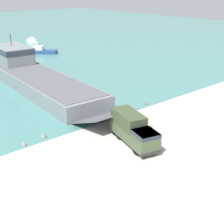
# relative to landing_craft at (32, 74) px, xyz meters

# --- Properties ---
(ground_plane) EXTENTS (240.00, 240.00, 0.00)m
(ground_plane) POSITION_rel_landing_craft_xyz_m (0.65, -25.19, -1.98)
(ground_plane) COLOR #B7B5AD
(landing_craft) EXTENTS (9.33, 38.81, 8.00)m
(landing_craft) POSITION_rel_landing_craft_xyz_m (0.00, 0.00, 0.00)
(landing_craft) COLOR gray
(landing_craft) RESTS_ON ground_plane
(military_truck) EXTENTS (4.13, 7.80, 3.27)m
(military_truck) POSITION_rel_landing_craft_xyz_m (-1.55, -27.55, -0.32)
(military_truck) COLOR #475638
(military_truck) RESTS_ON ground_plane
(soldier_on_ramp) EXTENTS (0.49, 0.47, 1.65)m
(soldier_on_ramp) POSITION_rel_landing_craft_xyz_m (0.78, -28.15, -1.02)
(soldier_on_ramp) COLOR #4C4738
(soldier_on_ramp) RESTS_ON ground_plane
(moored_boat_a) EXTENTS (3.97, 8.23, 1.77)m
(moored_boat_a) POSITION_rel_landing_craft_xyz_m (19.39, 38.90, -1.39)
(moored_boat_a) COLOR white
(moored_boat_a) RESTS_ON ground_plane
(moored_boat_b) EXTENTS (7.69, 7.58, 1.89)m
(moored_boat_b) POSITION_rel_landing_craft_xyz_m (14.28, 23.84, -1.35)
(moored_boat_b) COLOR navy
(moored_boat_b) RESTS_ON ground_plane
(shoreline_rock_a) EXTENTS (0.68, 0.68, 0.68)m
(shoreline_rock_a) POSITION_rel_landing_craft_xyz_m (-8.63, -19.89, -1.98)
(shoreline_rock_a) COLOR gray
(shoreline_rock_a) RESTS_ON ground_plane
(shoreline_rock_b) EXTENTS (0.62, 0.62, 0.62)m
(shoreline_rock_b) POSITION_rel_landing_craft_xyz_m (8.40, -19.90, -1.98)
(shoreline_rock_b) COLOR #66605B
(shoreline_rock_b) RESTS_ON ground_plane
(shoreline_rock_c) EXTENTS (0.66, 0.66, 0.66)m
(shoreline_rock_c) POSITION_rel_landing_craft_xyz_m (-11.30, -20.23, -1.98)
(shoreline_rock_c) COLOR gray
(shoreline_rock_c) RESTS_ON ground_plane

